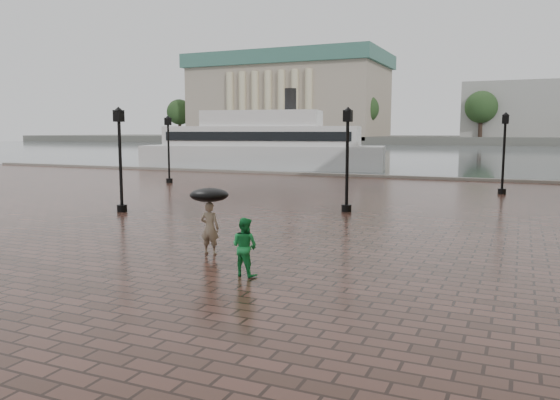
% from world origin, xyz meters
% --- Properties ---
extents(ground, '(300.00, 300.00, 0.00)m').
position_xyz_m(ground, '(0.00, 0.00, 0.00)').
color(ground, '#39221A').
rests_on(ground, ground).
extents(harbour_water, '(240.00, 240.00, 0.00)m').
position_xyz_m(harbour_water, '(0.00, 92.00, 0.00)').
color(harbour_water, '#4D585E').
rests_on(harbour_water, ground).
extents(quay_edge, '(80.00, 0.60, 0.30)m').
position_xyz_m(quay_edge, '(0.00, 32.00, 0.00)').
color(quay_edge, slate).
rests_on(quay_edge, ground).
extents(far_shore, '(300.00, 60.00, 2.00)m').
position_xyz_m(far_shore, '(0.00, 160.00, 1.00)').
color(far_shore, '#4C4C47').
rests_on(far_shore, ground).
extents(museum, '(57.00, 32.50, 26.00)m').
position_xyz_m(museum, '(-55.00, 144.61, 13.91)').
color(museum, gray).
rests_on(museum, ground).
extents(far_trees, '(188.00, 8.00, 13.50)m').
position_xyz_m(far_trees, '(0.00, 138.00, 9.42)').
color(far_trees, '#2D2119').
rests_on(far_trees, ground).
extents(street_lamps, '(21.44, 14.44, 4.40)m').
position_xyz_m(street_lamps, '(-1.50, 17.50, 2.33)').
color(street_lamps, black).
rests_on(street_lamps, ground).
extents(adult_pedestrian, '(0.59, 0.42, 1.51)m').
position_xyz_m(adult_pedestrian, '(1.88, 4.38, 0.76)').
color(adult_pedestrian, gray).
rests_on(adult_pedestrian, ground).
extents(child_pedestrian, '(0.78, 0.66, 1.44)m').
position_xyz_m(child_pedestrian, '(3.88, 2.70, 0.72)').
color(child_pedestrian, green).
rests_on(child_pedestrian, ground).
extents(ferry_near, '(23.02, 9.52, 7.35)m').
position_xyz_m(ferry_near, '(-12.22, 37.06, 2.21)').
color(ferry_near, silver).
rests_on(ferry_near, ground).
extents(umbrella, '(1.10, 1.10, 1.09)m').
position_xyz_m(umbrella, '(1.88, 4.38, 1.71)').
color(umbrella, black).
rests_on(umbrella, ground).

